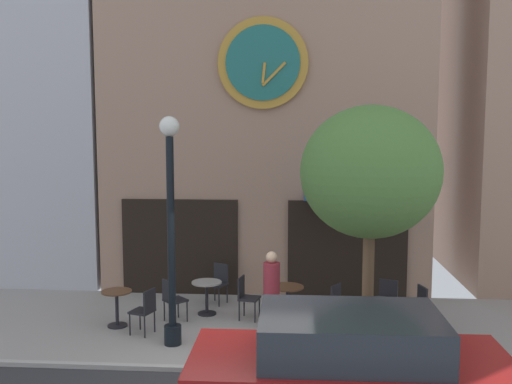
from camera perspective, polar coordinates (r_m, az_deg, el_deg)
name	(u,v)px	position (r m, az deg, el deg)	size (l,w,h in m)	color
ground_plane	(236,384)	(9.48, -2.05, -18.66)	(25.17, 9.64, 0.13)	gray
clock_building	(266,64)	(14.69, 1.02, 12.69)	(8.00, 3.77, 10.88)	#9E7A66
neighbor_building_left	(7,36)	(17.67, -23.65, 14.13)	(6.25, 4.37, 13.06)	#B2B2BC
street_lamp	(171,231)	(10.47, -8.51, -3.88)	(0.36, 0.36, 4.21)	black
street_tree	(370,173)	(9.86, 11.40, 1.88)	(2.39, 2.16, 4.39)	brown
cafe_table_center	(117,303)	(12.03, -13.77, -10.76)	(0.61, 0.61, 0.74)	black
cafe_table_near_door	(207,292)	(12.46, -4.96, -9.97)	(0.65, 0.65, 0.72)	black
cafe_table_rightmost	(287,297)	(12.00, 3.17, -10.46)	(0.68, 0.68, 0.74)	black
cafe_table_near_curb	(382,313)	(11.36, 12.48, -11.74)	(0.63, 0.63, 0.72)	black
cafe_chair_facing_street	(418,305)	(11.86, 15.89, -10.83)	(0.48, 0.48, 0.90)	black
cafe_chair_near_lamp	(172,297)	(12.03, -8.41, -10.39)	(0.57, 0.57, 0.90)	black
cafe_chair_under_awning	(146,308)	(11.44, -11.01, -11.34)	(0.51, 0.51, 0.90)	black
cafe_chair_left_end	(246,294)	(12.11, -1.05, -10.22)	(0.47, 0.47, 0.90)	black
cafe_chair_facing_wall	(340,304)	(11.62, 8.43, -11.01)	(0.55, 0.55, 0.90)	black
cafe_chair_right_end	(387,298)	(12.13, 13.00, -10.35)	(0.53, 0.53, 0.90)	black
cafe_chair_corner	(219,280)	(13.21, -3.75, -8.82)	(0.53, 0.53, 0.90)	black
pedestrian_maroon	(271,293)	(11.04, 1.56, -10.07)	(0.45, 0.45, 1.67)	#2D2D38
parked_car_red	(349,370)	(8.09, 9.35, -17.22)	(4.32, 2.06, 1.55)	maroon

